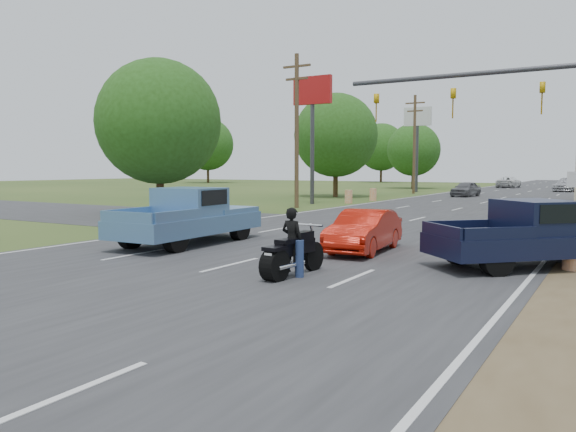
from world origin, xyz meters
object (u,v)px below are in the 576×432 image
Objects in this scene: distant_car_grey at (466,189)px; navy_pickup at (536,234)px; distant_car_silver at (567,185)px; distant_car_white at (509,182)px; blue_pickup at (191,216)px; rider at (292,244)px; motorcycle at (290,255)px; red_convertible at (364,231)px.

navy_pickup is at bearing -65.58° from distant_car_grey.
distant_car_white is at bearing 139.00° from distant_car_silver.
blue_pickup is 37.71m from distant_car_grey.
rider is at bearing 97.54° from distant_car_white.
navy_pickup reaches higher than distant_car_silver.
motorcycle is 0.46× the size of distant_car_white.
blue_pickup reaches higher than distant_car_white.
rider reaches higher than motorcycle.
distant_car_grey reaches higher than red_convertible.
rider is 68.04m from distant_car_white.
rider is (0.11, -4.60, 0.14)m from red_convertible.
blue_pickup is 55.39m from distant_car_silver.
distant_car_grey is at bearing 102.45° from motorcycle.
distant_car_white is (-6.35, 67.75, -0.06)m from rider.
blue_pickup is at bearing 155.36° from motorcycle.
distant_car_silver is (7.42, 54.89, -0.22)m from blue_pickup.
distant_car_grey is 0.78× the size of distant_car_white.
navy_pickup is 1.00× the size of distant_car_silver.
rider is 0.27× the size of blue_pickup.
red_convertible is at bearing 97.83° from distant_car_white.
distant_car_grey is (-5.62, 41.01, -0.09)m from rider.
motorcycle is 0.46× the size of navy_pickup.
navy_pickup reaches higher than red_convertible.
rider is at bearing -73.79° from distant_car_grey.
rider is 6.58m from navy_pickup.
motorcycle is 41.47m from distant_car_grey.
navy_pickup reaches higher than rider.
distant_car_white is at bearing 88.35° from blue_pickup.
distant_car_silver is (-3.48, 53.79, -0.14)m from navy_pickup.
distant_car_silver reaches higher than red_convertible.
blue_pickup is 64.44m from distant_car_white.
blue_pickup reaches higher than navy_pickup.
blue_pickup is at bearing -82.20° from distant_car_grey.
blue_pickup reaches higher than distant_car_silver.
distant_car_white is (-7.75, 9.55, -0.03)m from distant_car_silver.
motorcycle is 6.64m from navy_pickup.
motorcycle is at bearing -81.44° from distant_car_silver.
distant_car_grey is at bearing -102.29° from distant_car_silver.
red_convertible is at bearing 95.90° from motorcycle.
red_convertible is 0.75× the size of navy_pickup.
distant_car_silver is 12.30m from distant_car_white.
rider reaches higher than distant_car_white.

